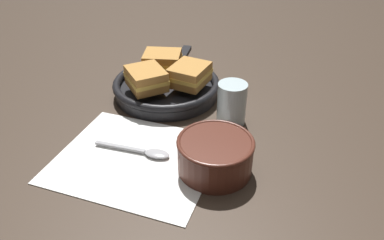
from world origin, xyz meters
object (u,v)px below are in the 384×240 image
object	(u,v)px
soup_bowl	(215,153)
sandwich_far_left	(146,78)
spoon	(147,152)
drinking_glass	(232,103)
sandwich_near_right	(162,61)
skillet	(167,87)
sandwich_near_left	(189,74)

from	to	relation	value
soup_bowl	sandwich_far_left	world-z (taller)	sandwich_far_left
spoon	drinking_glass	world-z (taller)	drinking_glass
sandwich_near_right	drinking_glass	xyz separation A→B (m)	(0.19, -0.14, -0.02)
skillet	sandwich_near_left	bearing A→B (deg)	-8.64
spoon	sandwich_far_left	bearing A→B (deg)	111.27
sandwich_near_right	sandwich_near_left	bearing A→B (deg)	-36.56
sandwich_far_left	sandwich_near_right	bearing A→B (deg)	83.44
soup_bowl	spoon	world-z (taller)	soup_bowl
sandwich_near_right	sandwich_far_left	bearing A→B (deg)	-96.56
soup_bowl	sandwich_near_right	world-z (taller)	sandwich_near_right
skillet	sandwich_far_left	world-z (taller)	sandwich_far_left
sandwich_near_left	drinking_glass	bearing A→B (deg)	-35.84
sandwich_near_right	skillet	bearing A→B (deg)	-65.68
sandwich_near_left	sandwich_near_right	size ratio (longest dim) A/B	1.09
sandwich_near_left	sandwich_far_left	bearing A→B (deg)	-156.56
spoon	sandwich_far_left	world-z (taller)	sandwich_far_left
soup_bowl	sandwich_near_left	distance (m)	0.27
skillet	sandwich_near_left	distance (m)	0.07
spoon	skillet	size ratio (longest dim) A/B	0.43
soup_bowl	spoon	bearing A→B (deg)	173.34
sandwich_far_left	drinking_glass	bearing A→B (deg)	-11.34
sandwich_near_left	soup_bowl	bearing A→B (deg)	-67.84
soup_bowl	drinking_glass	distance (m)	0.17
soup_bowl	skillet	bearing A→B (deg)	121.64
sandwich_near_right	drinking_glass	world-z (taller)	drinking_glass
sandwich_far_left	spoon	bearing A→B (deg)	-73.42
sandwich_near_right	soup_bowl	bearing A→B (deg)	-59.50
spoon	sandwich_near_left	world-z (taller)	sandwich_near_left
drinking_glass	skillet	bearing A→B (deg)	152.14
sandwich_near_left	sandwich_far_left	xyz separation A→B (m)	(-0.09, -0.04, 0.00)
sandwich_far_left	skillet	bearing A→B (deg)	54.64
soup_bowl	sandwich_near_right	xyz separation A→B (m)	(-0.18, 0.31, 0.03)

